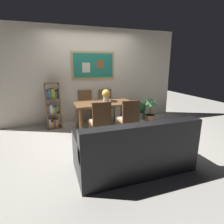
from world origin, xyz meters
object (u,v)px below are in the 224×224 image
object	(u,v)px
flower_vase	(106,95)
bookshelf	(53,106)
dining_chair_near_left	(101,119)
dining_chair_far_right	(106,103)
potted_palm	(150,113)
dining_table	(103,106)
leather_couch	(134,151)
dining_chair_far_left	(86,104)
potted_ivy	(140,110)
dining_chair_near_right	(129,117)
tv_remote	(114,101)

from	to	relation	value
flower_vase	bookshelf	bearing A→B (deg)	154.95
dining_chair_near_left	dining_chair_far_right	size ratio (longest dim) A/B	1.00
bookshelf	potted_palm	distance (m)	2.66
dining_table	flower_vase	world-z (taller)	flower_vase
leather_couch	bookshelf	size ratio (longest dim) A/B	1.52
dining_chair_far_left	potted_palm	distance (m)	1.84
dining_table	potted_ivy	world-z (taller)	dining_table
dining_chair_far_left	flower_vase	size ratio (longest dim) A/B	3.00
leather_couch	potted_ivy	size ratio (longest dim) A/B	3.11
leather_couch	flower_vase	size ratio (longest dim) A/B	5.93
dining_chair_near_left	bookshelf	size ratio (longest dim) A/B	0.77
flower_vase	dining_chair_far_right	bearing A→B (deg)	72.99
dining_chair_far_left	dining_table	bearing A→B (deg)	-70.40
dining_chair_near_left	flower_vase	world-z (taller)	flower_vase
potted_palm	leather_couch	bearing A→B (deg)	-126.20
dining_chair_far_right	potted_palm	xyz separation A→B (m)	(1.14, -0.57, -0.25)
dining_chair_near_right	dining_chair_far_left	distance (m)	1.70
dining_chair_far_right	bookshelf	distance (m)	1.48
potted_palm	flower_vase	bearing A→B (deg)	-173.23
dining_chair_near_right	bookshelf	xyz separation A→B (m)	(-1.50, 1.40, 0.04)
dining_chair_near_left	dining_chair_far_right	distance (m)	1.62
dining_table	potted_palm	world-z (taller)	potted_palm
dining_chair_far_left	tv_remote	xyz separation A→B (m)	(0.57, -0.75, 0.20)
potted_ivy	dining_chair_far_right	bearing A→B (deg)	171.31
dining_chair_far_right	flower_vase	xyz separation A→B (m)	(-0.22, -0.73, 0.36)
potted_ivy	dining_chair_near_left	bearing A→B (deg)	-140.40
dining_chair_far_right	flower_vase	bearing A→B (deg)	-107.01
dining_chair_near_right	dining_chair_far_right	xyz separation A→B (m)	(-0.03, 1.54, 0.00)
dining_chair_near_right	flower_vase	world-z (taller)	flower_vase
dining_chair_near_left	potted_ivy	size ratio (longest dim) A/B	1.57
dining_table	dining_chair_far_right	size ratio (longest dim) A/B	1.54
leather_couch	bookshelf	xyz separation A→B (m)	(-1.12, 2.46, 0.27)
flower_vase	dining_table	bearing A→B (deg)	-164.39
dining_chair_near_right	flower_vase	xyz separation A→B (m)	(-0.25, 0.81, 0.36)
dining_table	dining_chair_near_right	xyz separation A→B (m)	(0.33, -0.79, -0.09)
flower_vase	leather_couch	bearing A→B (deg)	-93.84
dining_chair_near_right	bookshelf	world-z (taller)	bookshelf
dining_chair_near_left	potted_palm	xyz separation A→B (m)	(1.73, 0.94, -0.25)
dining_chair_far_left	dining_chair_far_right	world-z (taller)	same
leather_couch	tv_remote	size ratio (longest dim) A/B	12.05
bookshelf	potted_palm	bearing A→B (deg)	-9.19
leather_couch	dining_chair_far_left	bearing A→B (deg)	95.08
potted_palm	potted_ivy	bearing A→B (deg)	103.76
dining_chair_near_left	dining_chair_far_left	xyz separation A→B (m)	(0.00, 1.54, 0.00)
dining_chair_far_left	leather_couch	size ratio (longest dim) A/B	0.51
dining_chair_far_left	flower_vase	xyz separation A→B (m)	(0.36, -0.77, 0.36)
dining_chair_near_left	dining_chair_near_right	distance (m)	0.62
dining_chair_far_left	dining_chair_far_right	xyz separation A→B (m)	(0.58, -0.04, 0.00)
flower_vase	tv_remote	distance (m)	0.26
dining_chair_near_right	dining_chair_far_right	world-z (taller)	same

